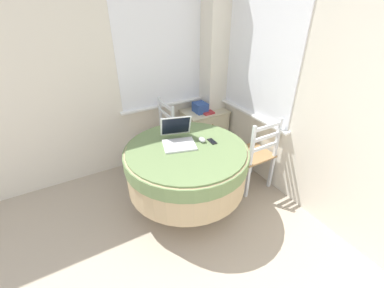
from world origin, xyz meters
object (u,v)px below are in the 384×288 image
object	(u,v)px
storage_box	(200,108)
laptop	(178,138)
round_dining_table	(186,164)
dining_chair_near_back_window	(159,138)
cell_phone	(212,141)
dining_chair_near_right_window	(255,155)
corner_cabinet	(204,132)
computer_mouse	(202,140)
book_on_cabinet	(206,111)

from	to	relation	value
storage_box	laptop	bearing A→B (deg)	-133.51
round_dining_table	dining_chair_near_back_window	size ratio (longest dim) A/B	1.33
cell_phone	dining_chair_near_right_window	bearing A→B (deg)	-4.91
corner_cabinet	cell_phone	bearing A→B (deg)	-118.27
laptop	storage_box	distance (m)	1.05
cell_phone	storage_box	bearing A→B (deg)	65.52
dining_chair_near_right_window	round_dining_table	bearing A→B (deg)	175.12
computer_mouse	storage_box	bearing A→B (deg)	59.73
laptop	dining_chair_near_right_window	xyz separation A→B (m)	(0.87, -0.20, -0.36)
dining_chair_near_back_window	book_on_cabinet	xyz separation A→B (m)	(0.70, -0.00, 0.22)
round_dining_table	computer_mouse	world-z (taller)	computer_mouse
storage_box	book_on_cabinet	size ratio (longest dim) A/B	0.78
round_dining_table	computer_mouse	bearing A→B (deg)	7.53
computer_mouse	dining_chair_near_back_window	world-z (taller)	dining_chair_near_back_window
cell_phone	book_on_cabinet	xyz separation A→B (m)	(0.48, 0.87, -0.10)
round_dining_table	laptop	distance (m)	0.27
cell_phone	corner_cabinet	bearing A→B (deg)	61.73
computer_mouse	cell_phone	bearing A→B (deg)	-29.61
computer_mouse	corner_cabinet	distance (m)	1.13
laptop	dining_chair_near_right_window	world-z (taller)	laptop
computer_mouse	cell_phone	xyz separation A→B (m)	(0.09, -0.05, -0.02)
round_dining_table	cell_phone	distance (m)	0.34
round_dining_table	dining_chair_near_right_window	distance (m)	0.86
cell_phone	dining_chair_near_back_window	distance (m)	0.96
round_dining_table	cell_phone	bearing A→B (deg)	-4.84
round_dining_table	laptop	world-z (taller)	laptop
corner_cabinet	storage_box	xyz separation A→B (m)	(-0.08, -0.00, 0.39)
storage_box	book_on_cabinet	world-z (taller)	storage_box
storage_box	round_dining_table	bearing A→B (deg)	-128.22
round_dining_table	dining_chair_near_right_window	xyz separation A→B (m)	(0.85, -0.07, -0.12)
cell_phone	book_on_cabinet	world-z (taller)	cell_phone
computer_mouse	cell_phone	world-z (taller)	computer_mouse
dining_chair_near_back_window	storage_box	bearing A→B (deg)	2.60
corner_cabinet	storage_box	distance (m)	0.40
cell_phone	book_on_cabinet	distance (m)	1.00
corner_cabinet	book_on_cabinet	size ratio (longest dim) A/B	2.71
computer_mouse	storage_box	distance (m)	0.99
round_dining_table	storage_box	xyz separation A→B (m)	(0.69, 0.88, 0.15)
laptop	dining_chair_near_right_window	size ratio (longest dim) A/B	0.46
laptop	book_on_cabinet	bearing A→B (deg)	42.74
dining_chair_near_back_window	storage_box	xyz separation A→B (m)	(0.64, 0.03, 0.27)
round_dining_table	book_on_cabinet	xyz separation A→B (m)	(0.76, 0.85, 0.10)
round_dining_table	corner_cabinet	world-z (taller)	round_dining_table
storage_box	corner_cabinet	bearing A→B (deg)	1.91
laptop	corner_cabinet	world-z (taller)	laptop
computer_mouse	corner_cabinet	xyz separation A→B (m)	(0.58, 0.86, -0.45)
corner_cabinet	book_on_cabinet	world-z (taller)	book_on_cabinet
cell_phone	storage_box	size ratio (longest dim) A/B	0.63
storage_box	dining_chair_near_back_window	bearing A→B (deg)	-177.40
dining_chair_near_right_window	dining_chair_near_back_window	bearing A→B (deg)	130.63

